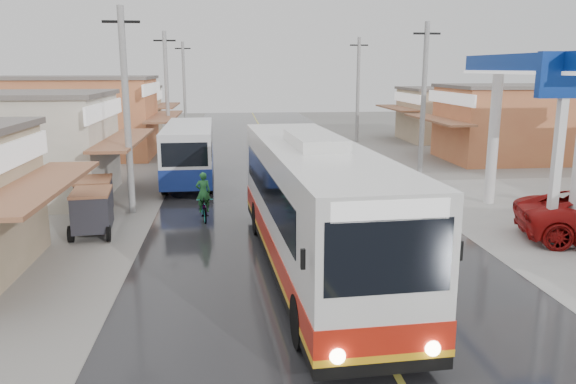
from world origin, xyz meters
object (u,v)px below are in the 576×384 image
coach_bus (313,207)px  tricycle_near (92,210)px  tricycle_far (94,196)px  second_bus (189,151)px  cyclist (204,204)px

coach_bus → tricycle_near: size_ratio=6.05×
tricycle_near → tricycle_far: (-0.40, 2.11, 0.01)m
second_bus → cyclist: 7.80m
coach_bus → cyclist: coach_bus is taller
cyclist → tricycle_far: size_ratio=0.89×
cyclist → coach_bus: bearing=-68.0°
tricycle_far → second_bus: bearing=58.8°
coach_bus → cyclist: (-3.33, 5.89, -1.27)m
coach_bus → cyclist: size_ratio=6.71×
coach_bus → second_bus: size_ratio=1.46×
coach_bus → tricycle_near: bearing=145.9°
coach_bus → tricycle_far: (-7.48, 6.34, -0.97)m
cyclist → tricycle_near: cyclist is taller
tricycle_near → cyclist: bearing=17.3°
coach_bus → tricycle_far: size_ratio=6.00×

